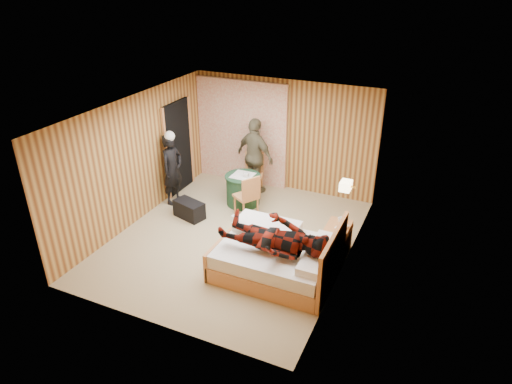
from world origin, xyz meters
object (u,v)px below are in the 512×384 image
at_px(chair_near, 248,194).
at_px(nightstand, 337,238).
at_px(bed, 278,257).
at_px(round_table, 243,189).
at_px(duffel_bag, 189,209).
at_px(chair_far, 254,170).
at_px(woman_standing, 172,169).
at_px(man_on_bed, 274,231).
at_px(wall_lamp, 346,186).
at_px(man_at_table, 255,156).

bearing_deg(chair_near, nightstand, 107.70).
height_order(bed, nightstand, bed).
xyz_separation_m(round_table, duffel_bag, (-0.74, -0.99, -0.16)).
height_order(nightstand, duffel_bag, nightstand).
bearing_deg(bed, chair_far, 121.95).
distance_m(bed, round_table, 2.53).
xyz_separation_m(nightstand, chair_near, (-1.98, 0.51, 0.24)).
height_order(duffel_bag, woman_standing, woman_standing).
xyz_separation_m(chair_far, man_on_bed, (1.63, -2.81, 0.40)).
distance_m(nightstand, woman_standing, 3.79).
xyz_separation_m(chair_near, man_on_bed, (1.25, -1.71, 0.40)).
bearing_deg(nightstand, chair_near, 165.61).
xyz_separation_m(duffel_bag, man_on_bed, (2.35, -1.21, 0.76)).
height_order(round_table, duffel_bag, round_table).
height_order(wall_lamp, nightstand, wall_lamp).
xyz_separation_m(chair_near, duffel_bag, (-1.10, -0.50, -0.36)).
relative_size(round_table, woman_standing, 0.49).
relative_size(nightstand, chair_far, 0.63).
distance_m(bed, chair_far, 3.05).
xyz_separation_m(chair_near, man_at_table, (-0.36, 1.13, 0.33)).
bearing_deg(duffel_bag, chair_far, 81.95).
distance_m(wall_lamp, duffel_bag, 3.32).
distance_m(nightstand, chair_near, 2.06).
height_order(chair_far, duffel_bag, chair_far).
bearing_deg(wall_lamp, chair_near, 168.55).
bearing_deg(bed, woman_standing, 154.26).
distance_m(nightstand, round_table, 2.54).
distance_m(chair_near, duffel_bag, 1.26).
bearing_deg(chair_far, man_at_table, 35.21).
distance_m(wall_lamp, bed, 1.67).
relative_size(round_table, chair_far, 0.82).
relative_size(wall_lamp, man_on_bed, 0.15).
relative_size(bed, man_on_bed, 1.10).
bearing_deg(man_on_bed, bed, 95.27).
distance_m(bed, duffel_bag, 2.53).
height_order(chair_near, duffel_bag, chair_near).
xyz_separation_m(man_at_table, man_on_bed, (1.61, -2.83, 0.08)).
bearing_deg(duffel_bag, wall_lamp, 17.81).
relative_size(bed, man_at_table, 1.13).
bearing_deg(chair_far, bed, -73.75).
height_order(round_table, man_at_table, man_at_table).
relative_size(wall_lamp, chair_near, 0.28).
bearing_deg(woman_standing, round_table, -62.17).
relative_size(nightstand, woman_standing, 0.38).
distance_m(woman_standing, man_at_table, 1.82).
bearing_deg(chair_far, chair_near, -86.73).
height_order(bed, round_table, bed).
relative_size(round_table, man_on_bed, 0.43).
distance_m(chair_far, man_at_table, 0.32).
relative_size(wall_lamp, chair_far, 0.28).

